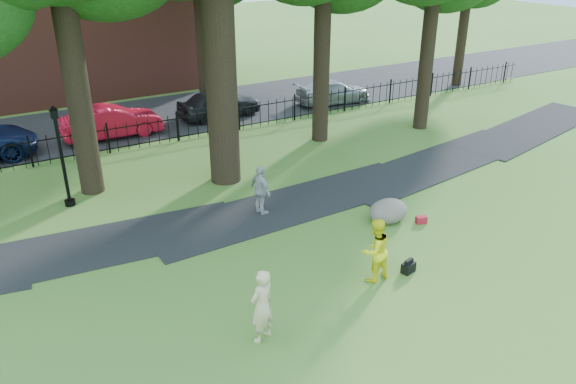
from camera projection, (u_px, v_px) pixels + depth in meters
ground at (333, 267)px, 15.42m from camera, size 120.00×120.00×0.00m
footpath at (292, 205)px, 18.93m from camera, size 36.07×3.85×0.03m
street at (150, 118)px, 27.93m from camera, size 80.00×7.00×0.02m
iron_fence at (177, 128)px, 24.55m from camera, size 44.00×0.04×1.20m
woman at (262, 306)px, 12.32m from camera, size 0.76×0.62×1.80m
man at (375, 250)px, 14.53m from camera, size 0.88×0.70×1.76m
pedestrian at (261, 190)px, 17.99m from camera, size 0.53×1.03×1.69m
boulder at (388, 210)px, 17.77m from camera, size 1.47×1.21×0.77m
lamppost at (62, 158)px, 18.23m from camera, size 0.34×0.34×3.46m
backpack at (408, 268)px, 15.13m from camera, size 0.42×0.31×0.29m
red_bag at (421, 220)px, 17.72m from camera, size 0.38×0.30×0.23m
red_sedan at (111, 122)px, 24.98m from camera, size 4.36×1.57×1.43m
grey_car at (219, 103)px, 27.72m from camera, size 4.25×1.95×1.41m
silver_car at (333, 92)px, 30.09m from camera, size 4.32×2.05×1.22m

